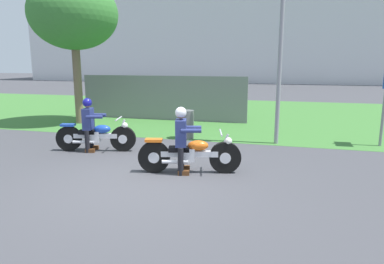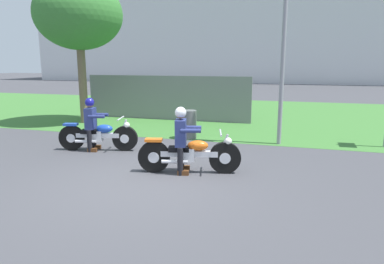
% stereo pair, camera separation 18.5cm
% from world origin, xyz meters
% --- Properties ---
extents(ground, '(120.00, 120.00, 0.00)m').
position_xyz_m(ground, '(0.00, 0.00, 0.00)').
color(ground, '#424247').
extents(grass_verge, '(60.00, 12.00, 0.01)m').
position_xyz_m(grass_verge, '(0.00, 9.93, 0.00)').
color(grass_verge, '#3D7533').
rests_on(grass_verge, ground).
extents(stadium_facade, '(55.50, 8.00, 14.23)m').
position_xyz_m(stadium_facade, '(-2.50, 37.75, 7.12)').
color(stadium_facade, silver).
rests_on(stadium_facade, ground).
extents(motorcycle_lead, '(2.16, 0.81, 0.90)m').
position_xyz_m(motorcycle_lead, '(0.68, 0.91, 0.41)').
color(motorcycle_lead, black).
rests_on(motorcycle_lead, ground).
extents(rider_lead, '(0.62, 0.55, 1.42)m').
position_xyz_m(rider_lead, '(0.52, 0.87, 0.83)').
color(rider_lead, black).
rests_on(rider_lead, ground).
extents(motorcycle_follow, '(2.09, 0.79, 0.89)m').
position_xyz_m(motorcycle_follow, '(-2.22, 2.05, 0.40)').
color(motorcycle_follow, black).
rests_on(motorcycle_follow, ground).
extents(rider_follow, '(0.62, 0.55, 1.42)m').
position_xyz_m(rider_follow, '(-2.39, 2.02, 0.83)').
color(rider_follow, black).
rests_on(rider_follow, ground).
extents(tree_roadside, '(3.25, 3.25, 5.38)m').
position_xyz_m(tree_roadside, '(-5.14, 5.82, 4.05)').
color(tree_roadside, brown).
rests_on(tree_roadside, ground).
extents(streetlight_pole, '(0.96, 0.20, 6.05)m').
position_xyz_m(streetlight_pole, '(2.48, 4.22, 3.75)').
color(streetlight_pole, gray).
rests_on(streetlight_pole, ground).
extents(trash_can, '(0.46, 0.46, 0.88)m').
position_xyz_m(trash_can, '(-0.34, 4.19, 0.44)').
color(trash_can, '#595E5B').
rests_on(trash_can, ground).
extents(fence_segment, '(7.00, 0.06, 1.80)m').
position_xyz_m(fence_segment, '(-2.34, 7.42, 0.90)').
color(fence_segment, slate).
rests_on(fence_segment, ground).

